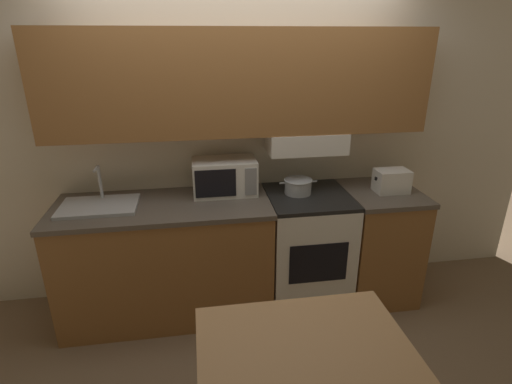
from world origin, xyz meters
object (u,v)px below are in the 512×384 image
Objects in this scene: toaster at (392,181)px; dining_table at (302,365)px; cooking_pot at (298,186)px; sink_basin at (99,205)px; stove_range at (306,248)px; microwave at (225,177)px.

toaster reaches higher than dining_table.
cooking_pot is 1.47m from sink_basin.
toaster is at bearing -2.73° from stove_range.
sink_basin is at bearing -178.08° from cooking_pot.
microwave reaches higher than stove_range.
sink_basin reaches higher than toaster.
toaster is (0.65, -0.03, 0.55)m from stove_range.
dining_table is at bearing -106.71° from stove_range.
cooking_pot is 0.31× the size of dining_table.
toaster is 1.75m from dining_table.
cooking_pot is 1.50m from dining_table.
stove_range is at bearing 73.29° from dining_table.
sink_basin reaches higher than cooking_pot.
cooking_pot is (-0.08, 0.05, 0.53)m from stove_range.
cooking_pot is 1.12× the size of toaster.
cooking_pot is 0.56× the size of sink_basin.
microwave is (-0.56, 0.09, 0.07)m from cooking_pot.
microwave is (-0.64, 0.14, 0.60)m from stove_range.
dining_table is (-0.41, -1.37, 0.18)m from stove_range.
cooking_pot is 0.57m from microwave.
toaster is 0.50× the size of sink_basin.
dining_table is at bearing -103.29° from cooking_pot.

